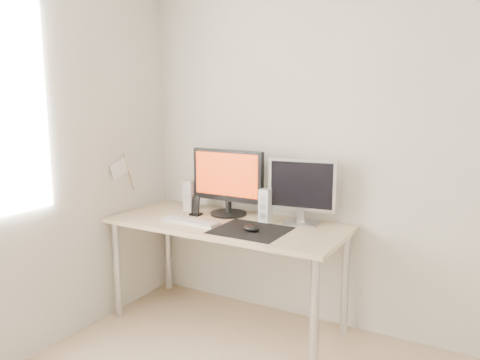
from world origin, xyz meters
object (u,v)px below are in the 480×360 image
at_px(keyboard, 190,221).
at_px(speaker_left, 190,196).
at_px(second_monitor, 302,188).
at_px(speaker_right, 265,206).
at_px(main_monitor, 228,180).
at_px(desk, 227,233).
at_px(phone_dock, 196,210).
at_px(mouse, 251,229).

bearing_deg(keyboard, speaker_left, 125.52).
bearing_deg(second_monitor, speaker_left, -176.73).
xyz_separation_m(speaker_right, keyboard, (-0.43, -0.26, -0.10)).
bearing_deg(main_monitor, desk, -60.84).
relative_size(second_monitor, phone_dock, 3.36).
relative_size(mouse, speaker_left, 0.48).
bearing_deg(speaker_left, keyboard, -54.48).
distance_m(second_monitor, speaker_left, 0.88).
bearing_deg(speaker_left, phone_dock, -39.83).
height_order(mouse, phone_dock, phone_dock).
height_order(desk, phone_dock, phone_dock).
distance_m(main_monitor, second_monitor, 0.55).
bearing_deg(mouse, speaker_left, 156.94).
distance_m(speaker_left, keyboard, 0.36).
distance_m(mouse, desk, 0.31).
bearing_deg(speaker_right, mouse, -82.82).
height_order(desk, main_monitor, main_monitor).
relative_size(keyboard, phone_dock, 3.15).
bearing_deg(speaker_right, desk, -149.89).
bearing_deg(desk, keyboard, -148.41).
bearing_deg(speaker_right, main_monitor, 173.53).
bearing_deg(speaker_left, desk, -20.06).
bearing_deg(desk, mouse, -27.59).
bearing_deg(speaker_right, second_monitor, 16.81).
height_order(main_monitor, phone_dock, main_monitor).
height_order(speaker_right, keyboard, speaker_right).
xyz_separation_m(mouse, desk, (-0.26, 0.13, -0.10)).
distance_m(second_monitor, phone_dock, 0.78).
height_order(mouse, keyboard, mouse).
relative_size(main_monitor, keyboard, 1.30).
relative_size(main_monitor, speaker_right, 2.46).
height_order(desk, second_monitor, second_monitor).
bearing_deg(keyboard, main_monitor, 68.12).
xyz_separation_m(second_monitor, speaker_right, (-0.23, -0.07, -0.13)).
xyz_separation_m(main_monitor, keyboard, (-0.12, -0.30, -0.25)).
distance_m(desk, speaker_left, 0.48).
relative_size(desk, speaker_left, 7.15).
bearing_deg(main_monitor, speaker_right, -6.47).
xyz_separation_m(main_monitor, speaker_right, (0.32, -0.04, -0.14)).
distance_m(mouse, speaker_left, 0.73).
bearing_deg(phone_dock, second_monitor, 11.61).
relative_size(desk, speaker_right, 7.15).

